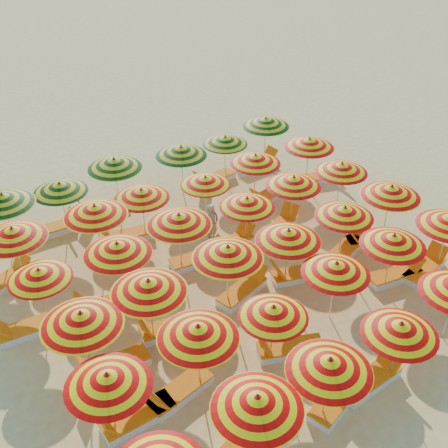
{
  "coord_description": "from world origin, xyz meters",
  "views": [
    {
      "loc": [
        -7.65,
        -10.88,
        10.82
      ],
      "look_at": [
        0.0,
        0.5,
        1.6
      ],
      "focal_mm": 45.0,
      "sensor_mm": 36.0,
      "label": 1
    }
  ],
  "objects_px": {
    "lounger_22": "(126,236)",
    "lounger_24": "(319,178)",
    "lounger_2": "(338,399)",
    "beachgoer_a": "(212,224)",
    "lounger_14": "(350,245)",
    "lounger_20": "(280,227)",
    "umbrella_22": "(294,181)",
    "lounger_6": "(178,392)",
    "umbrella_15": "(288,235)",
    "lounger_15": "(370,240)",
    "lounger_13": "(298,274)",
    "lounger_27": "(214,179)",
    "umbrella_18": "(39,274)",
    "umbrella_25": "(95,211)",
    "umbrella_21": "(247,202)",
    "lounger_18": "(199,259)",
    "umbrella_32": "(114,163)",
    "lounger_11": "(170,328)",
    "umbrella_1": "(257,402)",
    "lounger_17": "(106,304)",
    "lounger_21": "(5,281)",
    "lounger_26": "(104,209)",
    "lounger_9": "(425,269)",
    "umbrella_8": "(273,312)",
    "umbrella_24": "(13,233)",
    "umbrella_33": "(181,151)",
    "lounger_23": "(269,195)",
    "lounger_7": "(289,348)",
    "umbrella_14": "(228,252)",
    "umbrella_17": "(391,191)",
    "umbrella_6": "(108,380)",
    "lounger_19": "(231,244)",
    "umbrella_34": "(225,140)",
    "umbrella_2": "(330,365)",
    "umbrella_27": "(205,181)",
    "umbrella_35": "(266,122)",
    "umbrella_29": "(309,143)",
    "umbrella_26": "(142,194)",
    "lounger_3": "(371,380)",
    "umbrella_20": "(179,220)",
    "umbrella_31": "(60,187)",
    "umbrella_3": "(400,329)",
    "umbrella_30": "(3,199)",
    "lounger_28": "(258,164)",
    "umbrella_23": "(342,168)",
    "lounger_8": "(395,275)"
  },
  "relations": [
    {
      "from": "umbrella_24",
      "to": "umbrella_33",
      "type": "xyz_separation_m",
      "value": [
        6.58,
        1.88,
        -0.03
      ]
    },
    {
      "from": "umbrella_15",
      "to": "lounger_3",
      "type": "distance_m",
      "value": 4.45
    },
    {
      "from": "umbrella_18",
      "to": "umbrella_31",
      "type": "height_order",
      "value": "umbrella_31"
    },
    {
      "from": "lounger_23",
      "to": "umbrella_1",
      "type": "bearing_deg",
      "value": 37.79
    },
    {
      "from": "umbrella_3",
      "to": "lounger_22",
      "type": "xyz_separation_m",
      "value": [
        -2.76,
        8.94,
        -1.53
      ]
    },
    {
      "from": "lounger_14",
      "to": "lounger_20",
      "type": "relative_size",
      "value": 1.0
    },
    {
      "from": "umbrella_22",
      "to": "umbrella_29",
      "type": "bearing_deg",
      "value": 38.95
    },
    {
      "from": "umbrella_1",
      "to": "lounger_17",
      "type": "bearing_deg",
      "value": 96.6
    },
    {
      "from": "lounger_21",
      "to": "lounger_28",
      "type": "height_order",
      "value": "same"
    },
    {
      "from": "umbrella_17",
      "to": "lounger_27",
      "type": "height_order",
      "value": "umbrella_17"
    },
    {
      "from": "umbrella_14",
      "to": "umbrella_24",
      "type": "xyz_separation_m",
      "value": [
        -4.5,
        4.17,
        -0.05
      ]
    },
    {
      "from": "umbrella_34",
      "to": "lounger_15",
      "type": "xyz_separation_m",
      "value": [
        1.44,
        -6.37,
        -1.44
      ]
    },
    {
      "from": "umbrella_23",
      "to": "lounger_23",
      "type": "distance_m",
      "value": 2.92
    },
    {
      "from": "lounger_17",
      "to": "lounger_19",
      "type": "distance_m",
      "value": 4.55
    },
    {
      "from": "umbrella_22",
      "to": "lounger_6",
      "type": "relative_size",
      "value": 1.3
    },
    {
      "from": "lounger_3",
      "to": "umbrella_14",
      "type": "bearing_deg",
      "value": 103.54
    },
    {
      "from": "lounger_22",
      "to": "lounger_24",
      "type": "xyz_separation_m",
      "value": [
        7.95,
        -0.62,
        0.0
      ]
    },
    {
      "from": "lounger_9",
      "to": "umbrella_8",
      "type": "bearing_deg",
      "value": 170.03
    },
    {
      "from": "umbrella_24",
      "to": "lounger_19",
      "type": "bearing_deg",
      "value": -18.41
    },
    {
      "from": "lounger_13",
      "to": "lounger_27",
      "type": "height_order",
      "value": "same"
    },
    {
      "from": "umbrella_14",
      "to": "umbrella_31",
      "type": "bearing_deg",
      "value": 111.6
    },
    {
      "from": "umbrella_21",
      "to": "lounger_18",
      "type": "bearing_deg",
      "value": 177.99
    },
    {
      "from": "lounger_23",
      "to": "lounger_7",
      "type": "bearing_deg",
      "value": 43.2
    },
    {
      "from": "umbrella_15",
      "to": "lounger_24",
      "type": "xyz_separation_m",
      "value": [
        5.04,
        4.1,
        -1.62
      ]
    },
    {
      "from": "umbrella_15",
      "to": "lounger_15",
      "type": "height_order",
      "value": "umbrella_15"
    },
    {
      "from": "umbrella_27",
      "to": "umbrella_35",
      "type": "height_order",
      "value": "umbrella_35"
    },
    {
      "from": "lounger_8",
      "to": "umbrella_33",
      "type": "bearing_deg",
      "value": 119.81
    },
    {
      "from": "umbrella_8",
      "to": "umbrella_33",
      "type": "height_order",
      "value": "umbrella_33"
    },
    {
      "from": "lounger_21",
      "to": "lounger_26",
      "type": "xyz_separation_m",
      "value": [
        4.05,
        2.1,
        0.0
      ]
    },
    {
      "from": "lounger_14",
      "to": "lounger_6",
      "type": "bearing_deg",
      "value": 177.24
    },
    {
      "from": "umbrella_14",
      "to": "lounger_8",
      "type": "xyz_separation_m",
      "value": [
        4.81,
        -1.89,
        -1.69
      ]
    },
    {
      "from": "umbrella_26",
      "to": "lounger_3",
      "type": "bearing_deg",
      "value": -79.1
    },
    {
      "from": "umbrella_2",
      "to": "lounger_3",
      "type": "relative_size",
      "value": 1.35
    },
    {
      "from": "umbrella_34",
      "to": "umbrella_18",
      "type": "bearing_deg",
      "value": -155.09
    },
    {
      "from": "umbrella_18",
      "to": "umbrella_25",
      "type": "xyz_separation_m",
      "value": [
        2.31,
        1.71,
        0.23
      ]
    },
    {
      "from": "lounger_28",
      "to": "umbrella_2",
      "type": "bearing_deg",
      "value": -122.98
    },
    {
      "from": "lounger_13",
      "to": "lounger_14",
      "type": "bearing_deg",
      "value": -157.71
    },
    {
      "from": "lounger_2",
      "to": "beachgoer_a",
      "type": "xyz_separation_m",
      "value": [
        1.11,
        7.09,
        0.54
      ]
    },
    {
      "from": "umbrella_1",
      "to": "umbrella_32",
      "type": "height_order",
      "value": "umbrella_32"
    },
    {
      "from": "umbrella_34",
      "to": "lounger_2",
      "type": "height_order",
      "value": "umbrella_34"
    },
    {
      "from": "umbrella_8",
      "to": "umbrella_20",
      "type": "bearing_deg",
      "value": 90.35
    },
    {
      "from": "umbrella_2",
      "to": "lounger_9",
      "type": "height_order",
      "value": "umbrella_2"
    },
    {
      "from": "umbrella_2",
      "to": "lounger_6",
      "type": "bearing_deg",
      "value": 135.48
    },
    {
      "from": "umbrella_32",
      "to": "lounger_11",
      "type": "bearing_deg",
      "value": -103.49
    },
    {
      "from": "umbrella_6",
      "to": "lounger_15",
      "type": "distance_m",
      "value": 10.27
    },
    {
      "from": "lounger_13",
      "to": "umbrella_30",
      "type": "bearing_deg",
      "value": -26.47
    },
    {
      "from": "umbrella_32",
      "to": "lounger_23",
      "type": "bearing_deg",
      "value": -27.37
    },
    {
      "from": "lounger_2",
      "to": "lounger_27",
      "type": "xyz_separation_m",
      "value": [
        3.28,
        10.34,
        0.0
      ]
    },
    {
      "from": "umbrella_3",
      "to": "lounger_20",
      "type": "distance_m",
      "value": 6.91
    },
    {
      "from": "lounger_9",
      "to": "beachgoer_a",
      "type": "distance_m",
      "value": 6.73
    }
  ]
}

